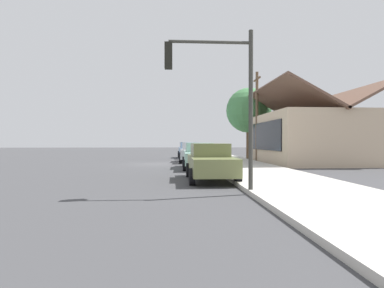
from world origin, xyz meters
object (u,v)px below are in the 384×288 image
object	(u,v)px
car_silver	(192,152)
fire_hydrant_red	(219,159)
traffic_light_main	(218,84)
car_olive	(210,161)
utility_pole_wooden	(257,115)
shade_tree	(249,111)
car_skyblue	(188,150)
car_seafoam	(199,155)

from	to	relation	value
car_silver	fire_hydrant_red	world-z (taller)	car_silver
traffic_light_main	car_olive	bearing A→B (deg)	176.48
traffic_light_main	utility_pole_wooden	world-z (taller)	utility_pole_wooden
car_olive	traffic_light_main	world-z (taller)	traffic_light_main
shade_tree	traffic_light_main	bearing A→B (deg)	-16.67
fire_hydrant_red	shade_tree	bearing A→B (deg)	155.10
car_skyblue	car_olive	size ratio (longest dim) A/B	1.03
car_silver	shade_tree	bearing A→B (deg)	133.15
shade_tree	car_olive	bearing A→B (deg)	-19.38
car_skyblue	utility_pole_wooden	world-z (taller)	utility_pole_wooden
utility_pole_wooden	traffic_light_main	bearing A→B (deg)	-19.68
shade_tree	fire_hydrant_red	world-z (taller)	shade_tree
car_seafoam	fire_hydrant_red	xyz separation A→B (m)	(-1.25, 1.41, -0.32)
car_olive	car_seafoam	bearing A→B (deg)	179.89
car_skyblue	utility_pole_wooden	xyz separation A→B (m)	(5.28, 5.49, 3.11)
traffic_light_main	fire_hydrant_red	world-z (taller)	traffic_light_main
car_skyblue	car_seafoam	xyz separation A→B (m)	(11.67, 0.09, 0.00)
car_olive	shade_tree	size ratio (longest dim) A/B	0.64
shade_tree	utility_pole_wooden	xyz separation A→B (m)	(4.21, -0.34, -0.75)
car_olive	car_silver	bearing A→B (deg)	-179.61
fire_hydrant_red	traffic_light_main	bearing A→B (deg)	-8.83
shade_tree	utility_pole_wooden	distance (m)	4.29
shade_tree	fire_hydrant_red	size ratio (longest dim) A/B	9.70
utility_pole_wooden	fire_hydrant_red	bearing A→B (deg)	-37.91
car_silver	traffic_light_main	size ratio (longest dim) A/B	0.91
utility_pole_wooden	shade_tree	bearing A→B (deg)	175.37
traffic_light_main	fire_hydrant_red	distance (m)	11.22
shade_tree	utility_pole_wooden	bearing A→B (deg)	-4.63
shade_tree	car_skyblue	bearing A→B (deg)	-100.37
car_silver	fire_hydrant_red	bearing A→B (deg)	21.40
car_skyblue	shade_tree	bearing A→B (deg)	77.53
car_olive	utility_pole_wooden	size ratio (longest dim) A/B	0.58
car_olive	traffic_light_main	xyz separation A→B (m)	(3.60, -0.22, 2.68)
car_silver	car_olive	xyz separation A→B (m)	(11.57, 0.03, -0.00)
car_silver	shade_tree	xyz separation A→B (m)	(-4.87, 5.81, 3.86)
car_skyblue	shade_tree	world-z (taller)	shade_tree
car_seafoam	car_olive	distance (m)	5.83
car_seafoam	fire_hydrant_red	size ratio (longest dim) A/B	6.86
car_skyblue	car_seafoam	world-z (taller)	same
car_skyblue	fire_hydrant_red	xyz separation A→B (m)	(10.42, 1.49, -0.32)
car_silver	traffic_light_main	xyz separation A→B (m)	(15.17, -0.19, 2.68)
traffic_light_main	utility_pole_wooden	size ratio (longest dim) A/B	0.69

